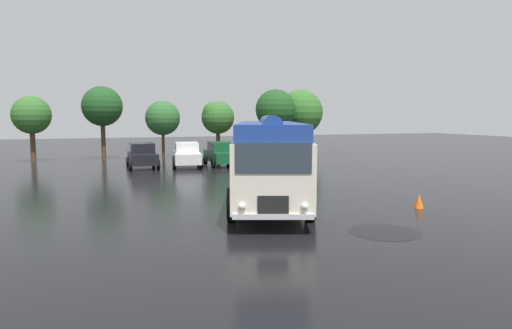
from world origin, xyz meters
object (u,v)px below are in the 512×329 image
car_near_left (142,155)px  car_mid_left (187,154)px  car_mid_right (221,154)px  vintage_bus (269,156)px  box_van (263,145)px  traffic_cone (419,201)px

car_near_left → car_mid_left: size_ratio=0.96×
car_mid_right → vintage_bus: bearing=-97.4°
car_mid_right → car_mid_left: bearing=179.1°
box_van → traffic_cone: (-0.10, -17.36, -1.09)m
car_mid_right → box_van: size_ratio=0.72×
car_mid_left → traffic_cone: bearing=-71.6°
car_mid_left → car_mid_right: bearing=-0.9°
vintage_bus → box_van: 15.44m
vintage_bus → box_van: vintage_bus is taller
car_near_left → vintage_bus: bearing=-76.3°
car_near_left → car_mid_right: (5.36, -0.44, 0.00)m
car_near_left → car_mid_right: size_ratio=0.99×
box_van → traffic_cone: 17.39m
car_mid_right → car_near_left: bearing=175.3°
vintage_bus → box_van: size_ratio=1.76×
car_near_left → box_van: size_ratio=0.72×
car_near_left → car_mid_right: 5.38m
car_mid_right → traffic_cone: size_ratio=7.70×
car_mid_right → box_van: bearing=8.3°
vintage_bus → traffic_cone: vintage_bus is taller
car_near_left → box_van: box_van is taller
vintage_bus → car_mid_left: vintage_bus is taller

